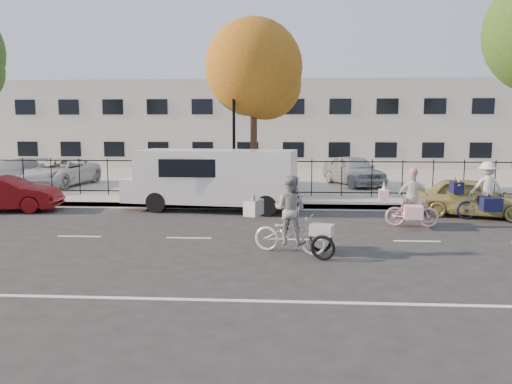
# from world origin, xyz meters

# --- Properties ---
(ground) EXTENTS (120.00, 120.00, 0.00)m
(ground) POSITION_xyz_m (0.00, 0.00, 0.00)
(ground) COLOR #333334
(road_markings) EXTENTS (60.00, 9.52, 0.01)m
(road_markings) POSITION_xyz_m (0.00, 0.00, 0.01)
(road_markings) COLOR silver
(road_markings) RESTS_ON ground
(curb) EXTENTS (60.00, 0.10, 0.15)m
(curb) POSITION_xyz_m (0.00, 5.05, 0.07)
(curb) COLOR #A8A399
(curb) RESTS_ON ground
(sidewalk) EXTENTS (60.00, 2.20, 0.15)m
(sidewalk) POSITION_xyz_m (0.00, 6.10, 0.07)
(sidewalk) COLOR #A8A399
(sidewalk) RESTS_ON ground
(parking_lot) EXTENTS (60.00, 15.60, 0.15)m
(parking_lot) POSITION_xyz_m (0.00, 15.00, 0.07)
(parking_lot) COLOR #A8A399
(parking_lot) RESTS_ON ground
(iron_fence) EXTENTS (58.00, 0.06, 1.50)m
(iron_fence) POSITION_xyz_m (0.00, 7.20, 0.90)
(iron_fence) COLOR black
(iron_fence) RESTS_ON sidewalk
(building) EXTENTS (34.00, 10.00, 6.00)m
(building) POSITION_xyz_m (0.00, 25.00, 3.00)
(building) COLOR silver
(building) RESTS_ON ground
(lamppost) EXTENTS (0.36, 0.36, 4.33)m
(lamppost) POSITION_xyz_m (0.50, 6.80, 3.11)
(lamppost) COLOR black
(lamppost) RESTS_ON sidewalk
(street_sign) EXTENTS (0.85, 0.06, 1.80)m
(street_sign) POSITION_xyz_m (-1.85, 6.80, 1.42)
(street_sign) COLOR black
(street_sign) RESTS_ON sidewalk
(zebra_trike) EXTENTS (2.14, 1.36, 1.84)m
(zebra_trike) POSITION_xyz_m (2.69, -1.38, 0.71)
(zebra_trike) COLOR white
(zebra_trike) RESTS_ON ground
(unicorn_bike) EXTENTS (1.78, 1.26, 1.77)m
(unicorn_bike) POSITION_xyz_m (6.28, 1.90, 0.65)
(unicorn_bike) COLOR beige
(unicorn_bike) RESTS_ON ground
(bull_bike) EXTENTS (1.99, 1.36, 1.86)m
(bull_bike) POSITION_xyz_m (8.90, 3.20, 0.74)
(bull_bike) COLOR #101135
(bull_bike) RESTS_ON ground
(white_van) EXTENTS (6.20, 2.68, 2.13)m
(white_van) POSITION_xyz_m (0.02, 4.50, 1.18)
(white_van) COLOR white
(white_van) RESTS_ON ground
(red_sedan) EXTENTS (3.88, 1.72, 1.24)m
(red_sedan) POSITION_xyz_m (-7.26, 3.80, 0.62)
(red_sedan) COLOR #620B0D
(red_sedan) RESTS_ON ground
(gold_sedan) EXTENTS (4.03, 2.68, 1.28)m
(gold_sedan) POSITION_xyz_m (8.71, 3.80, 0.64)
(gold_sedan) COLOR tan
(gold_sedan) RESTS_ON ground
(lot_car_a) EXTENTS (1.92, 4.33, 1.24)m
(lot_car_a) POSITION_xyz_m (-10.15, 9.59, 0.77)
(lot_car_a) COLOR #ADB0B5
(lot_car_a) RESTS_ON parking_lot
(lot_car_b) EXTENTS (2.62, 4.85, 1.29)m
(lot_car_b) POSITION_xyz_m (-8.07, 9.85, 0.80)
(lot_car_b) COLOR silver
(lot_car_b) RESTS_ON parking_lot
(lot_car_c) EXTENTS (1.88, 4.12, 1.31)m
(lot_car_c) POSITION_xyz_m (1.43, 10.33, 0.80)
(lot_car_c) COLOR #44454A
(lot_car_c) RESTS_ON parking_lot
(lot_car_d) EXTENTS (2.98, 4.51, 1.43)m
(lot_car_d) POSITION_xyz_m (5.77, 11.06, 0.86)
(lot_car_d) COLOR #A6AAAE
(lot_car_d) RESTS_ON parking_lot
(tree_mid) EXTENTS (4.02, 4.02, 7.36)m
(tree_mid) POSITION_xyz_m (1.34, 8.09, 5.16)
(tree_mid) COLOR #442D1D
(tree_mid) RESTS_ON ground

